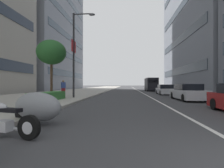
{
  "coord_description": "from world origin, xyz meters",
  "views": [
    {
      "loc": [
        -2.33,
        2.52,
        1.37
      ],
      "look_at": [
        15.93,
        4.14,
        1.41
      ],
      "focal_mm": 26.54,
      "sensor_mm": 36.0,
      "label": 1
    }
  ],
  "objects": [
    {
      "name": "car_far_down_avenue",
      "position": [
        20.72,
        -2.7,
        0.64
      ],
      "size": [
        4.69,
        2.01,
        1.35
      ],
      "rotation": [
        0.0,
        0.0,
        -0.03
      ],
      "color": "#B7B7BC",
      "rests_on": "ground"
    },
    {
      "name": "clipped_hedge_bed",
      "position": [
        9.67,
        8.42,
        0.47
      ],
      "size": [
        4.1,
        1.1,
        0.64
      ],
      "primitive_type": "cube",
      "color": "#337033",
      "rests_on": "sidewalk_right_plaza"
    },
    {
      "name": "pedestrian_on_plaza",
      "position": [
        13.66,
        8.82,
        0.99
      ],
      "size": [
        0.47,
        0.46,
        1.66
      ],
      "rotation": [
        0.0,
        0.0,
        4.0
      ],
      "color": "maroon",
      "rests_on": "sidewalk_right_plaza"
    },
    {
      "name": "lane_centre_stripe",
      "position": [
        35.0,
        0.0,
        0.0
      ],
      "size": [
        110.0,
        0.16,
        0.01
      ],
      "primitive_type": "cube",
      "color": "silver",
      "rests_on": "ground"
    },
    {
      "name": "motorcycle_second_in_row",
      "position": [
        1.73,
        5.74,
        0.43
      ],
      "size": [
        0.72,
        2.19,
        1.46
      ],
      "rotation": [
        0.0,
        0.0,
        1.36
      ],
      "color": "black",
      "rests_on": "ground"
    },
    {
      "name": "street_lamp_with_banners",
      "position": [
        12.81,
        7.19,
        4.92
      ],
      "size": [
        1.26,
        2.13,
        7.91
      ],
      "color": "#232326",
      "rests_on": "sidewalk_right_plaza"
    },
    {
      "name": "sidewalk_right_plaza",
      "position": [
        30.0,
        11.49,
        0.07
      ],
      "size": [
        160.0,
        10.71,
        0.15
      ],
      "primitive_type": "cube",
      "color": "#A39E93",
      "rests_on": "ground"
    },
    {
      "name": "street_tree_far_plaza",
      "position": [
        12.18,
        9.34,
        4.27
      ],
      "size": [
        2.61,
        2.61,
        5.25
      ],
      "color": "#473323",
      "rests_on": "sidewalk_right_plaza"
    },
    {
      "name": "delivery_van_ahead",
      "position": [
        32.51,
        -2.52,
        1.42
      ],
      "size": [
        6.04,
        2.2,
        2.66
      ],
      "rotation": [
        0.0,
        0.0,
        -0.01
      ],
      "color": "black",
      "rests_on": "ground"
    },
    {
      "name": "motorcycle_mid_row",
      "position": [
        3.13,
        5.61,
        0.6
      ],
      "size": [
        1.44,
        2.17,
        1.1
      ],
      "rotation": [
        0.0,
        0.0,
        1.22
      ],
      "color": "gray",
      "rests_on": "ground"
    },
    {
      "name": "car_following_behind",
      "position": [
        12.58,
        -2.77,
        0.65
      ],
      "size": [
        4.64,
        1.93,
        1.4
      ],
      "rotation": [
        0.0,
        0.0,
        0.01
      ],
      "color": "#B7B7BC",
      "rests_on": "ground"
    }
  ]
}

